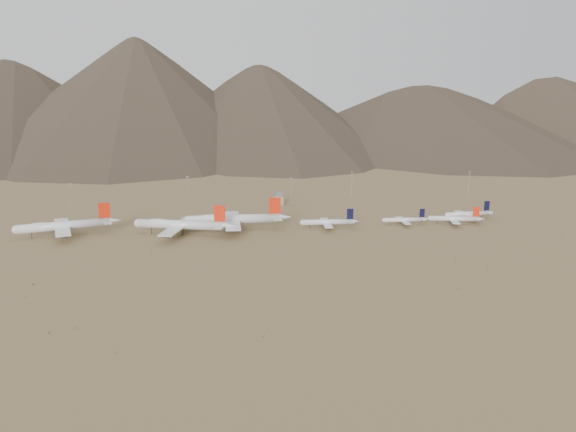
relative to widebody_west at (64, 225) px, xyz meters
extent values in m
plane|color=#A58955|center=(137.68, -36.33, -7.53)|extent=(3000.00, 3000.00, 0.00)
cylinder|color=silver|center=(-0.30, -0.07, -0.08)|extent=(61.04, 20.36, 6.33)
sphere|color=silver|center=(-30.09, -7.17, -0.08)|extent=(6.20, 6.20, 6.20)
cone|color=silver|center=(33.05, 7.88, 0.39)|extent=(12.04, 8.10, 5.70)
cube|color=silver|center=(-1.50, -0.36, -1.03)|extent=(22.55, 56.88, 0.79)
cube|color=silver|center=(28.29, 6.75, 0.55)|extent=(10.31, 22.03, 0.38)
cube|color=red|center=(27.10, 6.46, 8.70)|extent=(7.88, 2.40, 11.23)
cylinder|color=black|center=(-21.15, -5.04, -5.39)|extent=(0.41, 0.41, 4.29)
cylinder|color=black|center=(0.52, 1.75, -5.39)|extent=(0.51, 0.51, 4.29)
cylinder|color=black|center=(1.25, -1.33, -5.39)|extent=(0.51, 0.51, 4.29)
ellipsoid|color=silver|center=(-15.79, -3.77, 1.66)|extent=(20.16, 9.16, 3.80)
cylinder|color=slate|center=(-4.10, 10.56, -2.60)|extent=(6.62, 4.19, 2.85)
cylinder|color=slate|center=(1.11, -11.28, -2.60)|extent=(6.62, 4.19, 2.85)
cylinder|color=slate|center=(-6.44, 20.39, -2.60)|extent=(6.62, 4.19, 2.85)
cylinder|color=slate|center=(3.45, -21.11, -2.60)|extent=(6.62, 4.19, 2.85)
cylinder|color=silver|center=(81.77, -12.16, 0.15)|extent=(62.08, 25.58, 6.52)
sphere|color=silver|center=(51.73, -2.47, 0.15)|extent=(6.39, 6.39, 6.39)
cone|color=silver|center=(115.41, -23.01, 0.64)|extent=(12.62, 9.07, 5.87)
cube|color=silver|center=(80.56, -11.77, -0.83)|extent=(27.37, 58.17, 0.82)
cube|color=silver|center=(110.60, -21.46, 0.80)|extent=(12.15, 22.67, 0.39)
cube|color=red|center=(109.40, -21.07, 9.20)|extent=(7.99, 3.08, 11.57)
cylinder|color=black|center=(60.74, -5.38, -5.32)|extent=(0.42, 0.42, 4.42)
cylinder|color=black|center=(83.47, -11.00, -5.32)|extent=(0.53, 0.53, 4.42)
cylinder|color=black|center=(82.47, -14.10, -5.32)|extent=(0.53, 0.53, 4.42)
ellipsoid|color=silver|center=(66.14, -7.12, 1.94)|extent=(20.73, 10.85, 3.91)
cylinder|color=slate|center=(84.11, -0.76, -2.44)|extent=(6.91, 4.73, 2.94)
cylinder|color=slate|center=(77.01, -22.79, -2.44)|extent=(6.91, 4.73, 2.94)
cylinder|color=slate|center=(87.31, 9.15, -2.44)|extent=(6.91, 4.73, 2.94)
cylinder|color=slate|center=(73.82, -32.70, -2.44)|extent=(6.91, 4.73, 2.94)
cylinder|color=silver|center=(120.94, -2.61, 0.54)|extent=(66.60, 10.13, 6.86)
sphere|color=silver|center=(87.81, -0.97, 0.54)|extent=(6.72, 6.72, 6.72)
cone|color=silver|center=(158.04, -4.45, 1.05)|extent=(12.23, 6.75, 6.17)
cube|color=silver|center=(119.61, -2.54, -0.49)|extent=(13.61, 61.26, 0.86)
cube|color=silver|center=(152.74, -4.19, 1.23)|extent=(7.11, 23.38, 0.41)
cube|color=red|center=(151.42, -4.12, 10.05)|extent=(8.64, 1.04, 12.16)
cylinder|color=black|center=(97.75, -1.46, -5.21)|extent=(0.44, 0.44, 4.64)
cylinder|color=black|center=(122.35, -0.96, -5.21)|extent=(0.55, 0.55, 4.64)
cylinder|color=black|center=(122.18, -4.39, -5.21)|extent=(0.55, 0.55, 4.64)
ellipsoid|color=silver|center=(103.71, -1.76, 2.43)|extent=(21.46, 6.19, 4.11)
cylinder|color=slate|center=(120.22, 9.60, -2.18)|extent=(6.78, 3.41, 3.08)
cylinder|color=slate|center=(119.01, -14.69, -2.18)|extent=(6.78, 3.41, 3.08)
cylinder|color=slate|center=(120.76, 20.54, -2.18)|extent=(6.78, 3.41, 3.08)
cylinder|color=slate|center=(118.47, -25.63, -2.18)|extent=(6.78, 3.41, 3.08)
cylinder|color=silver|center=(190.26, -10.31, -2.71)|extent=(37.72, 7.73, 4.07)
sphere|color=silver|center=(171.60, -8.47, -2.71)|extent=(3.99, 3.99, 3.99)
cone|color=silver|center=(211.16, -12.36, -2.40)|extent=(7.08, 4.31, 3.66)
cube|color=silver|center=(189.51, -10.23, -3.32)|extent=(9.12, 32.58, 0.51)
cube|color=silver|center=(208.17, -12.07, -2.30)|extent=(4.56, 12.49, 0.24)
cube|color=black|center=(207.43, -12.00, 3.34)|extent=(4.89, 0.84, 8.04)
cylinder|color=black|center=(177.20, -9.02, -6.14)|extent=(0.43, 0.43, 2.79)
cylinder|color=black|center=(191.11, -9.37, -6.14)|extent=(0.54, 0.54, 2.79)
cylinder|color=black|center=(190.91, -11.39, -6.14)|extent=(0.54, 0.54, 2.79)
cylinder|color=slate|center=(190.40, -1.28, -4.33)|extent=(3.91, 2.19, 1.83)
cylinder|color=slate|center=(188.63, -19.19, -4.33)|extent=(3.91, 2.19, 1.83)
cylinder|color=silver|center=(251.22, -9.25, -3.53)|extent=(31.26, 5.59, 3.38)
sphere|color=silver|center=(235.71, -8.14, -3.53)|extent=(3.31, 3.31, 3.31)
cone|color=silver|center=(268.59, -10.49, -3.28)|extent=(5.80, 3.43, 3.04)
cube|color=silver|center=(250.60, -9.20, -4.04)|extent=(6.87, 26.95, 0.42)
cube|color=silver|center=(266.11, -10.31, -3.19)|extent=(3.51, 10.30, 0.20)
cube|color=black|center=(265.49, -10.27, 1.49)|extent=(4.05, 0.59, 6.66)
cylinder|color=black|center=(240.36, -8.47, -6.38)|extent=(0.36, 0.36, 2.31)
cylinder|color=black|center=(251.90, -8.45, -6.38)|extent=(0.44, 0.44, 2.31)
cylinder|color=black|center=(251.78, -10.14, -6.38)|extent=(0.44, 0.44, 2.31)
cylinder|color=slate|center=(251.13, -1.76, -4.87)|extent=(3.21, 1.74, 1.52)
cylinder|color=slate|center=(250.07, -16.65, -4.87)|extent=(3.21, 1.74, 1.52)
cylinder|color=silver|center=(289.78, -14.73, -2.89)|extent=(35.88, 12.97, 3.92)
sphere|color=silver|center=(272.34, -10.14, -2.89)|extent=(3.84, 3.84, 3.84)
cone|color=silver|center=(309.32, -19.87, -2.60)|extent=(7.18, 5.06, 3.52)
cube|color=silver|center=(289.09, -14.55, -3.48)|extent=(13.45, 31.37, 0.49)
cube|color=silver|center=(306.53, -19.14, -2.50)|extent=(6.13, 12.19, 0.23)
cube|color=red|center=(305.83, -18.95, 2.93)|extent=(4.62, 1.53, 7.73)
cylinder|color=black|center=(277.58, -11.52, -6.19)|extent=(0.41, 0.41, 2.68)
cylinder|color=black|center=(290.73, -13.97, -6.19)|extent=(0.52, 0.52, 2.68)
cylinder|color=black|center=(290.23, -15.86, -6.19)|extent=(0.52, 0.52, 2.68)
cylinder|color=slate|center=(291.29, -6.17, -4.45)|extent=(3.94, 2.62, 1.76)
cylinder|color=slate|center=(286.88, -22.92, -4.45)|extent=(3.94, 2.62, 1.76)
cylinder|color=silver|center=(308.33, -0.89, -2.86)|extent=(36.52, 6.24, 3.95)
sphere|color=silver|center=(290.20, -2.05, -2.86)|extent=(3.87, 3.87, 3.87)
cone|color=silver|center=(328.64, 0.40, -2.56)|extent=(6.75, 3.96, 3.55)
cube|color=silver|center=(307.60, -0.94, -3.45)|extent=(7.78, 31.45, 0.49)
cube|color=silver|center=(325.74, 0.21, -2.46)|extent=(4.01, 12.02, 0.24)
cube|color=black|center=(325.01, 0.17, 3.01)|extent=(4.74, 0.65, 7.79)
cylinder|color=black|center=(295.64, -1.70, -6.18)|extent=(0.42, 0.42, 2.70)
cylinder|color=black|center=(308.99, 0.14, -6.18)|extent=(0.52, 0.52, 2.70)
cylinder|color=black|center=(309.12, -1.83, -6.18)|extent=(0.52, 0.52, 2.70)
cylinder|color=slate|center=(307.05, 7.77, -4.43)|extent=(3.74, 2.00, 1.78)
cylinder|color=slate|center=(308.16, -9.64, -4.43)|extent=(3.74, 2.00, 1.78)
cube|color=gray|center=(167.68, 83.67, -3.53)|extent=(8.00, 8.00, 8.00)
cube|color=slate|center=(167.68, 83.67, 2.47)|extent=(6.00, 6.00, 4.00)
cylinder|color=gray|center=(-9.10, 75.32, 4.97)|extent=(0.50, 0.50, 25.00)
cube|color=gray|center=(-9.10, 75.32, 17.77)|extent=(2.00, 0.60, 0.80)
cylinder|color=gray|center=(86.68, 99.76, 4.97)|extent=(0.50, 0.50, 25.00)
cube|color=gray|center=(86.68, 99.76, 17.77)|extent=(2.00, 0.60, 0.80)
cylinder|color=gray|center=(177.84, 75.78, 4.97)|extent=(0.50, 0.50, 25.00)
cube|color=gray|center=(177.84, 75.78, 17.77)|extent=(2.00, 0.60, 0.80)
cylinder|color=gray|center=(241.61, 103.30, 4.97)|extent=(0.50, 0.50, 25.00)
cube|color=gray|center=(241.61, 103.30, 17.77)|extent=(2.00, 0.60, 0.80)
cylinder|color=gray|center=(354.19, 87.93, 4.97)|extent=(0.50, 0.50, 25.00)
cube|color=gray|center=(354.19, 87.93, 17.77)|extent=(2.00, 0.60, 0.80)
ellipsoid|color=olive|center=(63.89, -56.83, -7.27)|extent=(0.81, 0.81, 0.53)
ellipsoid|color=olive|center=(303.40, -96.32, -7.32)|extent=(0.67, 0.67, 0.43)
ellipsoid|color=olive|center=(258.70, -123.16, -7.23)|extent=(1.10, 1.10, 0.60)
ellipsoid|color=olive|center=(28.29, -171.66, -7.19)|extent=(0.93, 0.93, 0.67)
ellipsoid|color=olive|center=(165.76, -135.53, -7.38)|extent=(0.53, 0.53, 0.29)
ellipsoid|color=olive|center=(352.85, -56.30, -7.20)|extent=(0.98, 0.98, 0.66)
ellipsoid|color=olive|center=(250.30, -99.90, -7.09)|extent=(1.06, 1.06, 0.88)
ellipsoid|color=olive|center=(186.35, -65.73, -7.31)|extent=(0.62, 0.62, 0.44)
ellipsoid|color=olive|center=(216.13, -146.49, -7.27)|extent=(0.91, 0.91, 0.51)
ellipsoid|color=olive|center=(227.71, -149.84, -7.24)|extent=(0.97, 0.97, 0.58)
ellipsoid|color=olive|center=(70.13, -77.98, -7.36)|extent=(0.62, 0.62, 0.34)
ellipsoid|color=olive|center=(214.98, -166.23, -7.35)|extent=(0.55, 0.55, 0.36)
ellipsoid|color=olive|center=(38.27, -168.29, -7.27)|extent=(0.70, 0.70, 0.52)
ellipsoid|color=olive|center=(257.10, -98.74, -7.35)|extent=(0.58, 0.58, 0.36)
ellipsoid|color=olive|center=(6.34, -124.54, -7.30)|extent=(0.54, 0.54, 0.46)
ellipsoid|color=olive|center=(59.43, -195.73, -7.23)|extent=(0.71, 0.71, 0.60)
ellipsoid|color=olive|center=(4.98, -105.88, -7.10)|extent=(1.08, 1.08, 0.87)
ellipsoid|color=olive|center=(118.97, -190.50, -7.25)|extent=(0.88, 0.88, 0.57)
ellipsoid|color=olive|center=(344.26, -56.27, -7.28)|extent=(0.62, 0.62, 0.51)
camera|label=1|loc=(92.34, -409.78, 94.85)|focal=35.00mm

